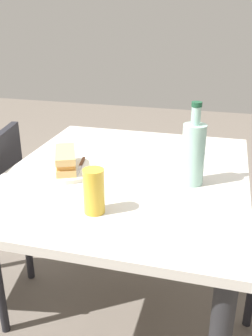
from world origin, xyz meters
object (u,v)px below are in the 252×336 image
at_px(dining_table, 126,202).
at_px(beer_glass, 94,191).
at_px(plate_near, 66,170).
at_px(water_bottle, 193,153).
at_px(baguette_sandwich_near, 66,160).
at_px(knife_near, 81,166).

xyz_separation_m(dining_table, beer_glass, (0.30, -0.02, 0.19)).
height_order(dining_table, plate_near, plate_near).
distance_m(dining_table, plate_near, 0.25).
relative_size(water_bottle, beer_glass, 2.08).
xyz_separation_m(water_bottle, beer_glass, (0.28, -0.26, -0.04)).
distance_m(baguette_sandwich_near, knife_near, 0.06).
relative_size(dining_table, water_bottle, 3.60).
distance_m(plate_near, beer_glass, 0.33).
height_order(plate_near, beer_glass, beer_glass).
bearing_deg(dining_table, beer_glass, -2.90).
bearing_deg(baguette_sandwich_near, knife_near, 125.74).
bearing_deg(beer_glass, baguette_sandwich_near, -141.78).
relative_size(dining_table, beer_glass, 7.49).
relative_size(baguette_sandwich_near, knife_near, 1.08).
relative_size(knife_near, water_bottle, 0.63).
relative_size(knife_near, beer_glass, 1.31).
distance_m(plate_near, knife_near, 0.06).
height_order(plate_near, water_bottle, water_bottle).
height_order(knife_near, water_bottle, water_bottle).
bearing_deg(beer_glass, dining_table, 177.10).
bearing_deg(knife_near, baguette_sandwich_near, -54.26).
xyz_separation_m(dining_table, plate_near, (0.05, -0.22, 0.13)).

